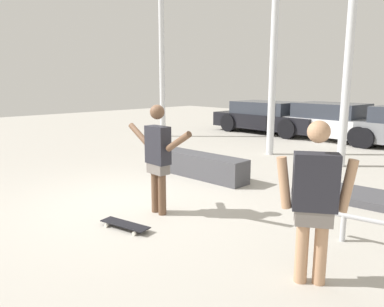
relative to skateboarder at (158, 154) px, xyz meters
The scene contains 9 objects.
ground_plane 1.13m from the skateboarder, behind, with size 36.00×36.00×0.00m, color #B2ADA3.
skateboarder is the anchor object (origin of this frame).
skateboard 1.18m from the skateboarder, 76.53° to the right, with size 0.81×0.39×0.08m.
grind_box 2.53m from the skateboarder, 121.70° to the left, with size 2.49×0.51×0.51m, color #47474C.
manual_pad 3.88m from the skateboarder, 53.50° to the left, with size 2.84×0.95×0.13m, color #47474C.
canopy_support_left 7.36m from the skateboarder, 127.46° to the left, with size 5.05×0.20×6.78m.
parked_car_black 10.06m from the skateboarder, 115.74° to the left, with size 4.50×2.04×1.24m.
parked_car_white 9.35m from the skateboarder, 100.50° to the left, with size 4.16×2.06×1.29m.
bystander 2.72m from the skateboarder, ahead, with size 0.69×0.53×1.70m.
Camera 1 is at (5.09, -3.47, 2.07)m, focal length 35.00 mm.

